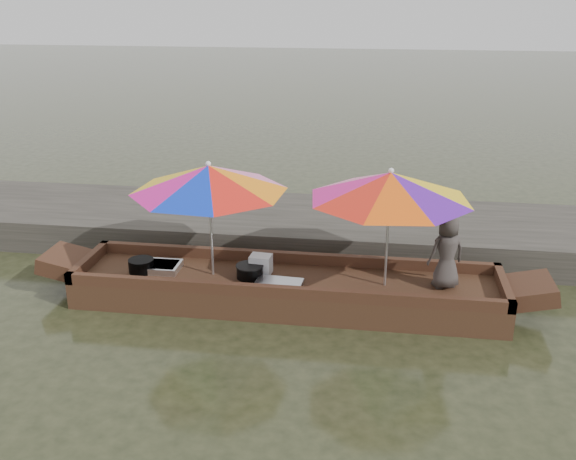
# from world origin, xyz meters

# --- Properties ---
(water) EXTENTS (80.00, 80.00, 0.00)m
(water) POSITION_xyz_m (0.00, 0.00, 0.00)
(water) COLOR black
(water) RESTS_ON ground
(dock) EXTENTS (22.00, 2.20, 0.50)m
(dock) POSITION_xyz_m (0.00, 2.20, 0.25)
(dock) COLOR #2D2B26
(dock) RESTS_ON ground
(boat_hull) EXTENTS (5.61, 1.20, 0.35)m
(boat_hull) POSITION_xyz_m (0.00, 0.00, 0.17)
(boat_hull) COLOR #352013
(boat_hull) RESTS_ON water
(cooking_pot) EXTENTS (0.34, 0.34, 0.18)m
(cooking_pot) POSITION_xyz_m (-1.97, -0.06, 0.44)
(cooking_pot) COLOR black
(cooking_pot) RESTS_ON boat_hull
(tray_crayfish) EXTENTS (0.60, 0.42, 0.09)m
(tray_crayfish) POSITION_xyz_m (-1.78, 0.04, 0.39)
(tray_crayfish) COLOR silver
(tray_crayfish) RESTS_ON boat_hull
(tray_scallop) EXTENTS (0.62, 0.45, 0.06)m
(tray_scallop) POSITION_xyz_m (-0.07, -0.26, 0.38)
(tray_scallop) COLOR silver
(tray_scallop) RESTS_ON boat_hull
(charcoal_grill) EXTENTS (0.34, 0.34, 0.16)m
(charcoal_grill) POSITION_xyz_m (-0.49, -0.03, 0.43)
(charcoal_grill) COLOR black
(charcoal_grill) RESTS_ON boat_hull
(supply_bag) EXTENTS (0.30, 0.24, 0.26)m
(supply_bag) POSITION_xyz_m (-0.37, 0.12, 0.48)
(supply_bag) COLOR silver
(supply_bag) RESTS_ON boat_hull
(vendor) EXTENTS (0.56, 0.47, 0.97)m
(vendor) POSITION_xyz_m (2.02, 0.06, 0.83)
(vendor) COLOR #3A3431
(vendor) RESTS_ON boat_hull
(umbrella_bow) EXTENTS (2.55, 2.55, 1.55)m
(umbrella_bow) POSITION_xyz_m (-1.00, 0.00, 1.12)
(umbrella_bow) COLOR pink
(umbrella_bow) RESTS_ON boat_hull
(umbrella_stern) EXTENTS (2.53, 2.53, 1.55)m
(umbrella_stern) POSITION_xyz_m (1.27, 0.00, 1.12)
(umbrella_stern) COLOR yellow
(umbrella_stern) RESTS_ON boat_hull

